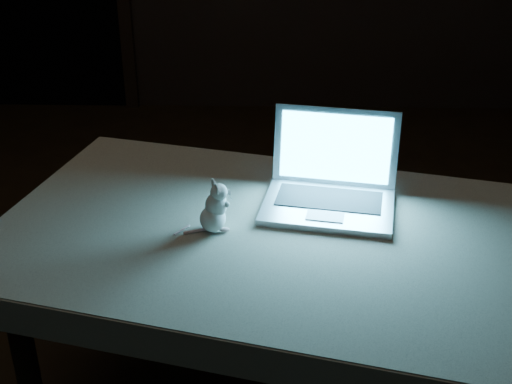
# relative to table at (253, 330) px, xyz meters

# --- Properties ---
(floor) EXTENTS (5.00, 5.00, 0.00)m
(floor) POSITION_rel_table_xyz_m (-0.28, 0.27, -0.34)
(floor) COLOR black
(floor) RESTS_ON ground
(table) EXTENTS (1.43, 1.10, 0.68)m
(table) POSITION_rel_table_xyz_m (0.00, 0.00, 0.00)
(table) COLOR black
(table) RESTS_ON floor
(tablecloth) EXTENTS (1.57, 1.27, 0.09)m
(tablecloth) POSITION_rel_table_xyz_m (-0.03, 0.04, 0.30)
(tablecloth) COLOR #BEB6A0
(tablecloth) RESTS_ON table
(laptop) EXTENTS (0.41, 0.37, 0.24)m
(laptop) POSITION_rel_table_xyz_m (0.21, 0.10, 0.47)
(laptop) COLOR silver
(laptop) RESTS_ON tablecloth
(plush_mouse) EXTENTS (0.12, 0.12, 0.14)m
(plush_mouse) POSITION_rel_table_xyz_m (-0.10, -0.02, 0.42)
(plush_mouse) COLOR white
(plush_mouse) RESTS_ON tablecloth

